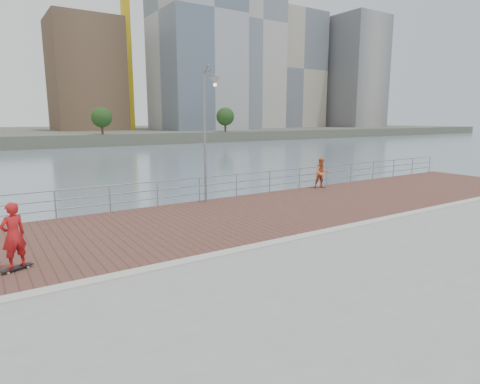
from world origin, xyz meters
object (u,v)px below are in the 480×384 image
skateboarder (13,235)px  guardrail (179,188)px  street_lamp (209,111)px  bystander (322,173)px

skateboarder → guardrail: bearing=-165.2°
guardrail → street_lamp: bearing=-40.1°
street_lamp → bystander: 7.84m
guardrail → street_lamp: (1.09, -0.92, 3.41)m
street_lamp → skateboarder: (-7.98, -4.29, -3.16)m
street_lamp → guardrail: bearing=139.9°
skateboarder → bystander: skateboarder is taller
guardrail → bystander: 8.25m
bystander → street_lamp: bearing=-156.5°
guardrail → street_lamp: street_lamp is taller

